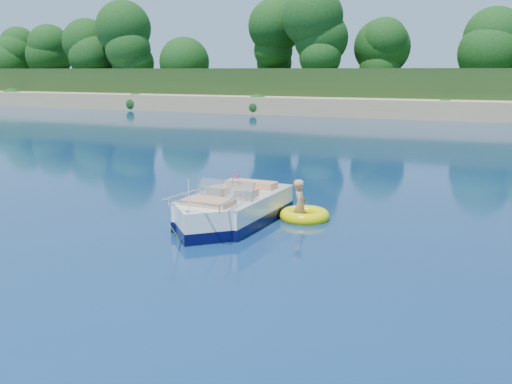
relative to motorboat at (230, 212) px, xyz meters
The scene contains 6 objects.
ground 0.72m from the motorboat, 102.79° to the right, with size 160.00×160.00×0.00m, color #09173F.
shoreline 63.15m from the motorboat, 90.13° to the left, with size 170.00×59.00×6.00m.
treeline 40.73m from the motorboat, 90.14° to the left, with size 150.00×7.12×8.19m.
motorboat is the anchor object (origin of this frame).
tow_tube 2.02m from the motorboat, 38.26° to the left, with size 1.62×1.62×0.35m.
boy 1.91m from the motorboat, 38.64° to the left, with size 0.54×0.35×1.47m, color tan.
Camera 1 is at (6.39, -11.99, 3.86)m, focal length 40.00 mm.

